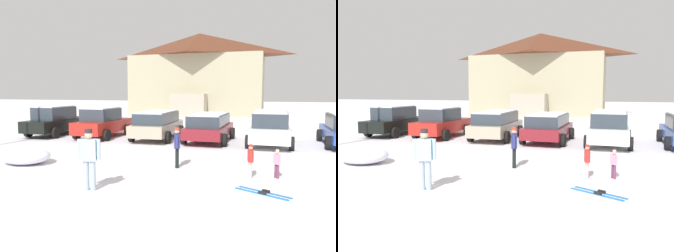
% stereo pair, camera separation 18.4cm
% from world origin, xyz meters
% --- Properties ---
extents(ground, '(160.00, 160.00, 0.00)m').
position_xyz_m(ground, '(0.00, 0.00, 0.00)').
color(ground, silver).
extents(ski_lodge, '(15.35, 10.72, 9.36)m').
position_xyz_m(ski_lodge, '(-4.55, 32.40, 4.74)').
color(ski_lodge, tan).
rests_on(ski_lodge, ground).
extents(parked_black_sedan, '(2.11, 4.68, 1.78)m').
position_xyz_m(parked_black_sedan, '(-9.10, 11.12, 0.88)').
color(parked_black_sedan, black).
rests_on(parked_black_sedan, ground).
extents(parked_red_sedan, '(2.12, 4.34, 1.73)m').
position_xyz_m(parked_red_sedan, '(-5.88, 11.00, 0.86)').
color(parked_red_sedan, '#B4211A').
rests_on(parked_red_sedan, ground).
extents(parked_beige_suv, '(2.30, 4.77, 1.56)m').
position_xyz_m(parked_beige_suv, '(-2.61, 11.26, 0.85)').
color(parked_beige_suv, tan).
rests_on(parked_beige_suv, ground).
extents(parked_maroon_van, '(2.38, 4.46, 1.50)m').
position_xyz_m(parked_maroon_van, '(0.33, 11.11, 0.82)').
color(parked_maroon_van, maroon).
rests_on(parked_maroon_van, ground).
extents(parked_white_suv, '(2.21, 4.64, 1.70)m').
position_xyz_m(parked_white_suv, '(3.39, 10.94, 0.92)').
color(parked_white_suv, white).
rests_on(parked_white_suv, ground).
extents(skier_adult_in_blue_parka, '(0.60, 0.34, 1.67)m').
position_xyz_m(skier_adult_in_blue_parka, '(-1.31, 1.66, 0.94)').
color(skier_adult_in_blue_parka, '#9AABC5').
rests_on(skier_adult_in_blue_parka, ground).
extents(skier_child_in_pink_snowsuit, '(0.24, 0.27, 0.89)m').
position_xyz_m(skier_child_in_pink_snowsuit, '(3.55, 4.42, 0.50)').
color(skier_child_in_pink_snowsuit, '#6E3855').
rests_on(skier_child_in_pink_snowsuit, ground).
extents(skier_teen_in_navy_coat, '(0.29, 0.51, 1.41)m').
position_xyz_m(skier_teen_in_navy_coat, '(0.24, 4.92, 0.79)').
color(skier_teen_in_navy_coat, black).
rests_on(skier_teen_in_navy_coat, ground).
extents(skier_child_in_red_jacket, '(0.20, 0.38, 1.05)m').
position_xyz_m(skier_child_in_red_jacket, '(2.77, 4.20, 0.59)').
color(skier_child_in_red_jacket, beige).
rests_on(skier_child_in_red_jacket, ground).
extents(pair_of_skis, '(1.48, 0.95, 0.08)m').
position_xyz_m(pair_of_skis, '(3.16, 2.73, 0.02)').
color(pair_of_skis, blue).
rests_on(pair_of_skis, ground).
extents(plowed_snow_pile, '(1.91, 1.53, 0.60)m').
position_xyz_m(plowed_snow_pile, '(-5.28, 3.88, 0.30)').
color(plowed_snow_pile, white).
rests_on(plowed_snow_pile, ground).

